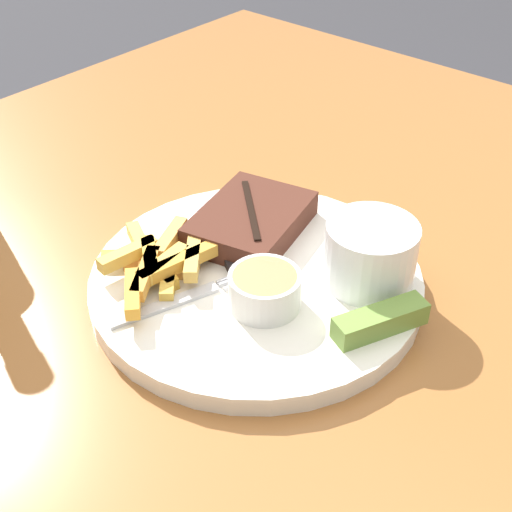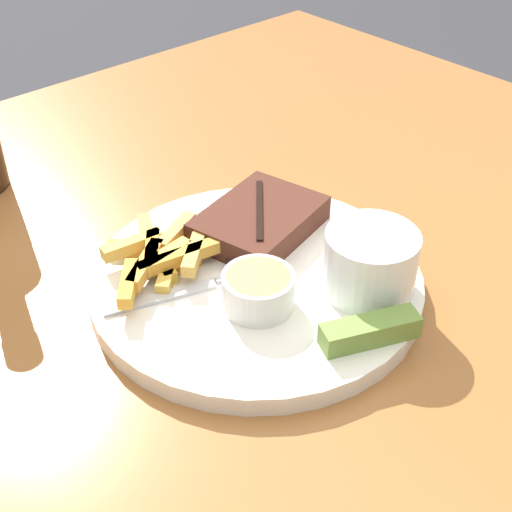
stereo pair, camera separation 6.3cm
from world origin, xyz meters
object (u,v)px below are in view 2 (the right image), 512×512
(dinner_plate, at_px, (256,282))
(pickle_spear, at_px, (370,331))
(coleslaw_cup, at_px, (371,259))
(knife_utensil, at_px, (232,250))
(dipping_sauce_cup, at_px, (258,289))
(steak_portion, at_px, (259,221))
(fork_utensil, at_px, (172,294))

(dinner_plate, height_order, pickle_spear, pickle_spear)
(coleslaw_cup, height_order, knife_utensil, coleslaw_cup)
(dinner_plate, bearing_deg, coleslaw_cup, -53.96)
(dipping_sauce_cup, height_order, pickle_spear, dipping_sauce_cup)
(pickle_spear, bearing_deg, dinner_plate, 94.53)
(knife_utensil, bearing_deg, pickle_spear, -148.07)
(dinner_plate, xyz_separation_m, knife_utensil, (0.00, 0.04, 0.01))
(coleslaw_cup, height_order, dipping_sauce_cup, coleslaw_cup)
(coleslaw_cup, bearing_deg, steak_portion, 95.29)
(dinner_plate, distance_m, dipping_sauce_cup, 0.05)
(coleslaw_cup, bearing_deg, fork_utensil, 141.36)
(coleslaw_cup, xyz_separation_m, pickle_spear, (-0.05, -0.04, -0.02))
(pickle_spear, bearing_deg, dipping_sauce_cup, 112.13)
(dipping_sauce_cup, bearing_deg, steak_portion, 47.16)
(pickle_spear, height_order, knife_utensil, pickle_spear)
(coleslaw_cup, relative_size, dipping_sauce_cup, 1.31)
(dipping_sauce_cup, bearing_deg, pickle_spear, -67.87)
(steak_portion, bearing_deg, pickle_spear, -102.17)
(dinner_plate, relative_size, knife_utensil, 1.97)
(fork_utensil, bearing_deg, coleslaw_cup, -19.47)
(steak_portion, xyz_separation_m, pickle_spear, (-0.04, -0.17, -0.00))
(dinner_plate, xyz_separation_m, coleslaw_cup, (0.06, -0.08, 0.04))
(steak_portion, relative_size, dipping_sauce_cup, 2.24)
(steak_portion, distance_m, dipping_sauce_cup, 0.11)
(knife_utensil, bearing_deg, dipping_sauce_cup, -173.79)
(dinner_plate, bearing_deg, dipping_sauce_cup, -129.56)
(coleslaw_cup, distance_m, fork_utensil, 0.17)
(steak_portion, distance_m, knife_utensil, 0.04)
(knife_utensil, bearing_deg, fork_utensil, 129.46)
(coleslaw_cup, xyz_separation_m, fork_utensil, (-0.13, 0.11, -0.03))
(dinner_plate, relative_size, steak_portion, 2.17)
(fork_utensil, xyz_separation_m, knife_utensil, (0.08, 0.01, 0.00))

